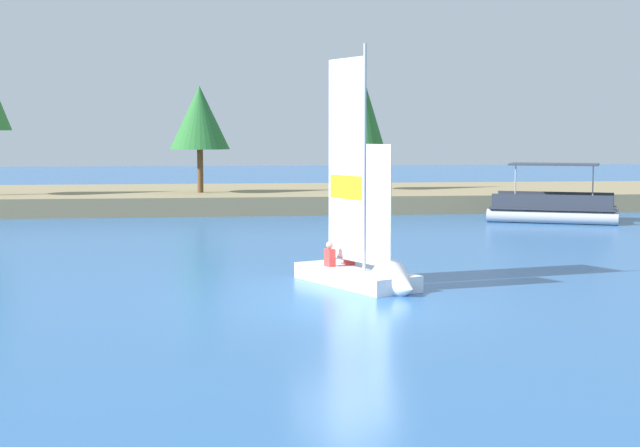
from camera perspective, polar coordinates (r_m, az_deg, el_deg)
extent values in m
plane|color=#2D609E|center=(21.75, 1.61, -5.14)|extent=(200.00, 200.00, 0.00)
cube|color=#897A56|center=(52.97, -3.50, 1.54)|extent=(80.00, 13.20, 0.92)
cylinder|color=brown|center=(50.38, -7.13, 3.12)|extent=(0.31, 0.31, 2.26)
cone|color=#286B2D|center=(50.35, -7.17, 6.28)|extent=(3.10, 3.10, 3.29)
cylinder|color=brown|center=(52.80, 2.44, 3.34)|extent=(0.34, 0.34, 2.41)
cone|color=#286B2D|center=(52.78, 2.45, 6.90)|extent=(2.53, 2.53, 4.15)
cube|color=white|center=(25.31, 2.13, -3.18)|extent=(2.97, 4.18, 0.42)
cone|color=white|center=(23.72, 4.81, -3.77)|extent=(1.59, 1.44, 1.29)
cylinder|color=#B7B7BC|center=(24.71, 2.67, 3.90)|extent=(0.08, 0.08, 5.84)
cube|color=white|center=(25.41, 1.58, 3.87)|extent=(0.74, 1.54, 5.28)
cube|color=orange|center=(25.44, 1.58, 2.17)|extent=(0.68, 1.39, 0.63)
cube|color=white|center=(24.26, 3.50, 1.08)|extent=(0.47, 0.97, 3.09)
cylinder|color=#B7B7BC|center=(25.62, 1.57, -2.11)|extent=(0.77, 1.55, 0.06)
cube|color=red|center=(25.71, 0.59, -2.04)|extent=(0.30, 0.34, 0.47)
sphere|color=tan|center=(25.67, 0.59, -1.28)|extent=(0.20, 0.20, 0.20)
cube|color=red|center=(26.05, 1.76, -1.91)|extent=(0.30, 0.34, 0.51)
sphere|color=tan|center=(26.01, 1.76, -1.11)|extent=(0.20, 0.20, 0.20)
cylinder|color=#B2B2B7|center=(45.59, 13.77, 0.58)|extent=(5.43, 2.91, 0.60)
cylinder|color=#B2B2B7|center=(43.74, 13.60, 0.39)|extent=(5.43, 2.91, 0.60)
cube|color=#2D333D|center=(44.64, 13.70, 0.93)|extent=(5.99, 4.50, 0.10)
cube|color=#2D333D|center=(45.74, 13.80, 1.47)|extent=(4.80, 2.26, 0.60)
cube|color=#2D333D|center=(43.49, 13.61, 1.28)|extent=(4.80, 2.26, 0.60)
cylinder|color=#B2B2B7|center=(44.49, 15.92, 2.13)|extent=(0.06, 0.06, 1.87)
cylinder|color=#B2B2B7|center=(44.72, 11.54, 2.25)|extent=(0.06, 0.06, 1.87)
cube|color=#333842|center=(44.53, 13.75, 3.44)|extent=(4.44, 3.62, 0.08)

